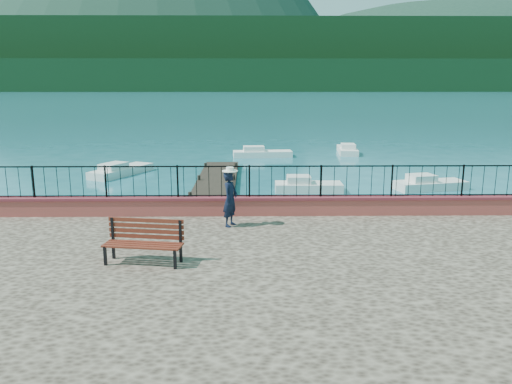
{
  "coord_description": "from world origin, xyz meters",
  "views": [
    {
      "loc": [
        -0.31,
        -11.32,
        5.24
      ],
      "look_at": [
        -0.12,
        2.0,
        2.3
      ],
      "focal_mm": 35.0,
      "sensor_mm": 36.0,
      "label": 1
    }
  ],
  "objects_px": {
    "boat_2": "(431,182)",
    "boat_5": "(347,148)",
    "boat_0": "(79,212)",
    "boat_4": "(263,151)",
    "park_bench": "(144,251)",
    "person": "(230,199)",
    "boat_1": "(309,183)",
    "boat_3": "(121,168)"
  },
  "relations": [
    {
      "from": "boat_0",
      "to": "boat_5",
      "type": "bearing_deg",
      "value": 49.16
    },
    {
      "from": "boat_0",
      "to": "boat_2",
      "type": "relative_size",
      "value": 1.02
    },
    {
      "from": "boat_0",
      "to": "boat_3",
      "type": "xyz_separation_m",
      "value": [
        -0.88,
        10.07,
        0.0
      ]
    },
    {
      "from": "person",
      "to": "boat_2",
      "type": "bearing_deg",
      "value": -19.32
    },
    {
      "from": "boat_2",
      "to": "boat_5",
      "type": "xyz_separation_m",
      "value": [
        -1.63,
        13.09,
        0.0
      ]
    },
    {
      "from": "boat_1",
      "to": "boat_3",
      "type": "xyz_separation_m",
      "value": [
        -10.3,
        4.67,
        0.0
      ]
    },
    {
      "from": "boat_4",
      "to": "boat_1",
      "type": "bearing_deg",
      "value": -84.66
    },
    {
      "from": "boat_1",
      "to": "boat_5",
      "type": "xyz_separation_m",
      "value": [
        4.52,
        13.46,
        0.0
      ]
    },
    {
      "from": "park_bench",
      "to": "boat_5",
      "type": "distance_m",
      "value": 28.3
    },
    {
      "from": "boat_2",
      "to": "boat_5",
      "type": "distance_m",
      "value": 13.19
    },
    {
      "from": "boat_0",
      "to": "boat_1",
      "type": "bearing_deg",
      "value": 25.46
    },
    {
      "from": "person",
      "to": "boat_5",
      "type": "relative_size",
      "value": 0.4
    },
    {
      "from": "boat_5",
      "to": "boat_2",
      "type": "bearing_deg",
      "value": -167.21
    },
    {
      "from": "park_bench",
      "to": "boat_1",
      "type": "bearing_deg",
      "value": 76.83
    },
    {
      "from": "park_bench",
      "to": "person",
      "type": "height_order",
      "value": "person"
    },
    {
      "from": "boat_1",
      "to": "boat_5",
      "type": "height_order",
      "value": "same"
    },
    {
      "from": "boat_1",
      "to": "boat_2",
      "type": "distance_m",
      "value": 6.16
    },
    {
      "from": "person",
      "to": "boat_0",
      "type": "relative_size",
      "value": 0.44
    },
    {
      "from": "boat_0",
      "to": "boat_3",
      "type": "bearing_deg",
      "value": 90.61
    },
    {
      "from": "boat_3",
      "to": "boat_0",
      "type": "bearing_deg",
      "value": -148.32
    },
    {
      "from": "park_bench",
      "to": "person",
      "type": "relative_size",
      "value": 1.17
    },
    {
      "from": "boat_1",
      "to": "boat_5",
      "type": "relative_size",
      "value": 0.83
    },
    {
      "from": "boat_2",
      "to": "boat_4",
      "type": "distance_m",
      "value": 13.88
    },
    {
      "from": "boat_1",
      "to": "boat_3",
      "type": "bearing_deg",
      "value": 156.87
    },
    {
      "from": "person",
      "to": "boat_3",
      "type": "height_order",
      "value": "person"
    },
    {
      "from": "boat_0",
      "to": "boat_5",
      "type": "relative_size",
      "value": 0.91
    },
    {
      "from": "park_bench",
      "to": "boat_0",
      "type": "distance_m",
      "value": 8.75
    },
    {
      "from": "boat_1",
      "to": "boat_4",
      "type": "distance_m",
      "value": 11.81
    },
    {
      "from": "person",
      "to": "boat_1",
      "type": "bearing_deg",
      "value": 4.35
    },
    {
      "from": "person",
      "to": "boat_2",
      "type": "xyz_separation_m",
      "value": [
        9.6,
        10.43,
        -1.59
      ]
    },
    {
      "from": "park_bench",
      "to": "boat_2",
      "type": "distance_m",
      "value": 17.69
    },
    {
      "from": "park_bench",
      "to": "person",
      "type": "xyz_separation_m",
      "value": [
        1.86,
        2.99,
        0.5
      ]
    },
    {
      "from": "boat_1",
      "to": "boat_4",
      "type": "xyz_separation_m",
      "value": [
        -1.94,
        11.65,
        0.0
      ]
    },
    {
      "from": "person",
      "to": "boat_5",
      "type": "bearing_deg",
      "value": 4.57
    },
    {
      "from": "boat_1",
      "to": "boat_0",
      "type": "bearing_deg",
      "value": -148.9
    },
    {
      "from": "park_bench",
      "to": "person",
      "type": "bearing_deg",
      "value": 67.07
    },
    {
      "from": "boat_1",
      "to": "boat_3",
      "type": "distance_m",
      "value": 11.31
    },
    {
      "from": "boat_0",
      "to": "boat_4",
      "type": "height_order",
      "value": "same"
    },
    {
      "from": "park_bench",
      "to": "boat_2",
      "type": "height_order",
      "value": "park_bench"
    },
    {
      "from": "park_bench",
      "to": "boat_4",
      "type": "distance_m",
      "value": 24.96
    },
    {
      "from": "boat_4",
      "to": "boat_2",
      "type": "bearing_deg",
      "value": -58.49
    },
    {
      "from": "boat_0",
      "to": "boat_4",
      "type": "bearing_deg",
      "value": 61.93
    }
  ]
}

